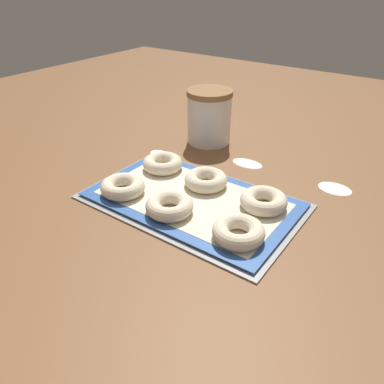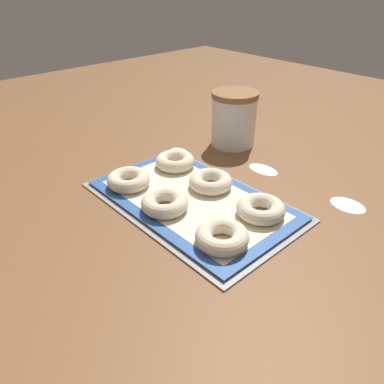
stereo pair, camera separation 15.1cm
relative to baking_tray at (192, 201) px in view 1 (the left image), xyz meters
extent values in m
plane|color=brown|center=(-0.01, 0.01, 0.00)|extent=(2.80, 2.80, 0.00)
cube|color=#93969B|center=(0.00, 0.00, 0.00)|extent=(0.48, 0.30, 0.01)
cube|color=#2D569E|center=(0.00, 0.00, 0.01)|extent=(0.46, 0.27, 0.00)
cube|color=beige|center=(0.00, 0.00, 0.01)|extent=(0.41, 0.22, 0.00)
torus|color=beige|center=(-0.14, -0.07, 0.02)|extent=(0.10, 0.10, 0.03)
torus|color=beige|center=(0.00, -0.07, 0.02)|extent=(0.10, 0.10, 0.03)
torus|color=beige|center=(0.16, -0.07, 0.02)|extent=(0.10, 0.10, 0.03)
torus|color=beige|center=(-0.14, 0.07, 0.02)|extent=(0.10, 0.10, 0.03)
torus|color=beige|center=(-0.01, 0.07, 0.02)|extent=(0.10, 0.10, 0.03)
torus|color=beige|center=(0.15, 0.06, 0.02)|extent=(0.10, 0.10, 0.03)
cylinder|color=white|center=(-0.16, 0.31, 0.07)|extent=(0.13, 0.13, 0.14)
cylinder|color=olive|center=(-0.16, 0.31, 0.15)|extent=(0.13, 0.13, 0.02)
ellipsoid|color=white|center=(-0.23, 0.16, 0.00)|extent=(0.06, 0.04, 0.00)
ellipsoid|color=white|center=(0.01, 0.25, 0.00)|extent=(0.09, 0.05, 0.00)
ellipsoid|color=white|center=(0.25, 0.25, 0.00)|extent=(0.08, 0.06, 0.00)
camera|label=1|loc=(0.42, -0.59, 0.46)|focal=35.00mm
camera|label=2|loc=(0.53, -0.49, 0.46)|focal=35.00mm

